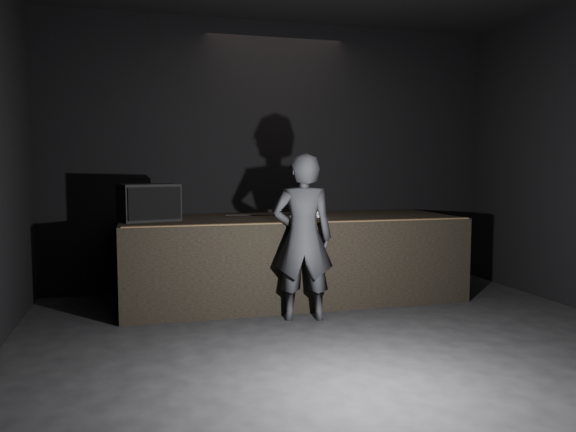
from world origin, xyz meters
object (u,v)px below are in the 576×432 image
at_px(stage_monitor, 149,202).
at_px(stage_riser, 291,258).
at_px(beer_can, 278,212).
at_px(laptop, 306,211).
at_px(person, 303,237).

bearing_deg(stage_monitor, stage_riser, -12.99).
xyz_separation_m(stage_monitor, beer_can, (1.46, -0.14, -0.13)).
bearing_deg(stage_riser, beer_can, -135.23).
distance_m(stage_riser, beer_can, 0.65).
xyz_separation_m(laptop, person, (-0.35, -1.03, -0.20)).
xyz_separation_m(stage_monitor, person, (1.54, -0.89, -0.34)).
height_order(stage_monitor, person, person).
bearing_deg(beer_can, stage_riser, 44.77).
distance_m(stage_monitor, person, 1.81).
bearing_deg(stage_monitor, beer_can, -20.71).
height_order(stage_monitor, beer_can, stage_monitor).
bearing_deg(laptop, stage_monitor, -153.46).
bearing_deg(stage_monitor, laptop, -10.76).
height_order(beer_can, person, person).
bearing_deg(stage_riser, stage_monitor, -177.77).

